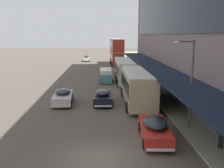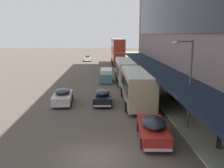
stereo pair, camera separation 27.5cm
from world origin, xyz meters
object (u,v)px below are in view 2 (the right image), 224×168
Objects in this scene: sedan_second_near at (63,96)px; sedan_second_mid at (124,69)px; transit_bus_kerbside_far at (125,69)px; sedan_oncoming_rear at (88,58)px; sedan_lead_mid at (153,129)px; street_lamp at (188,78)px; transit_bus_kerbside_rear at (137,85)px; sedan_trailing_near at (103,97)px; pedestrian_at_kerb at (220,133)px; vw_van at (106,75)px; transit_bus_kerbside_front at (118,51)px.

sedan_second_mid reaches higher than sedan_second_near.
sedan_oncoming_rear is at bearing 103.75° from transit_bus_kerbside_far.
transit_bus_kerbside_far is at bearing 90.12° from sedan_lead_mid.
transit_bus_kerbside_far is 9.07m from sedan_second_mid.
street_lamp reaches higher than sedan_second_near.
sedan_second_near reaches higher than sedan_oncoming_rear.
transit_bus_kerbside_rear reaches higher than sedan_lead_mid.
sedan_trailing_near reaches higher than sedan_oncoming_rear.
sedan_trailing_near is 21.53m from sedan_second_mid.
pedestrian_at_kerb is (3.19, -32.08, 0.38)m from sedan_second_mid.
sedan_oncoming_rear is at bearing 110.48° from sedan_second_mid.
sedan_lead_mid is at bearing 154.65° from pedestrian_at_kerb.
transit_bus_kerbside_front is at bearing 82.27° from vw_van.
vw_van is 2.47× the size of pedestrian_at_kerb.
transit_bus_kerbside_front is at bearing 89.96° from transit_bus_kerbside_rear.
pedestrian_at_kerb is at bearing -78.13° from sedan_oncoming_rear.
transit_bus_kerbside_far is (-0.12, 12.23, -0.06)m from transit_bus_kerbside_rear.
sedan_second_near is at bearing -122.35° from transit_bus_kerbside_far.
transit_bus_kerbside_front is at bearing 89.87° from sedan_lead_mid.
vw_van reaches higher than sedan_trailing_near.
sedan_second_mid is 28.89m from street_lamp.
sedan_second_mid is at bearing 95.69° from pedestrian_at_kerb.
sedan_oncoming_rear is 1.05× the size of vw_van.
sedan_second_mid is at bearing 88.94° from sedan_lead_mid.
sedan_lead_mid is at bearing -90.49° from transit_bus_kerbside_rear.
pedestrian_at_kerb is at bearing -74.28° from street_lamp.
transit_bus_kerbside_front is 42.19m from street_lamp.
pedestrian_at_kerb is at bearing -74.06° from vw_van.
transit_bus_kerbside_rear is 2.02× the size of sedan_second_near.
transit_bus_kerbside_rear is at bearing -79.91° from sedan_oncoming_rear.
sedan_trailing_near is 43.11m from sedan_oncoming_rear.
sedan_lead_mid is at bearing -90.13° from transit_bus_kerbside_front.
street_lamp reaches higher than sedan_second_mid.
transit_bus_kerbside_rear is 3.72m from sedan_trailing_near.
sedan_trailing_near is 12.44m from vw_van.
sedan_oncoming_rear is (0.05, 42.67, -0.01)m from sedan_second_near.
street_lamp is (10.39, -7.70, 3.22)m from sedan_second_near.
sedan_lead_mid reaches higher than sedan_second_mid.
street_lamp reaches higher than transit_bus_kerbside_rear.
sedan_second_near is 13.06m from vw_van.
street_lamp reaches higher than sedan_trailing_near.
vw_van is 0.70× the size of street_lamp.
sedan_second_near is at bearing 176.78° from sedan_trailing_near.
sedan_second_mid is at bearing -88.05° from transit_bus_kerbside_front.
sedan_second_mid is (0.60, 8.98, -1.11)m from transit_bus_kerbside_far.
transit_bus_kerbside_front is 34.71m from transit_bus_kerbside_rear.
sedan_lead_mid is at bearing -81.73° from sedan_oncoming_rear.
transit_bus_kerbside_front is 2.36× the size of vw_van.
sedan_second_near is 0.92× the size of sedan_lead_mid.
vw_van is 20.89m from street_lamp.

